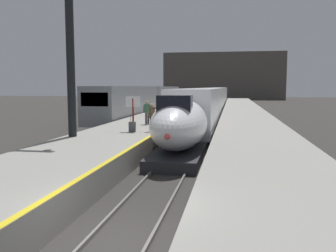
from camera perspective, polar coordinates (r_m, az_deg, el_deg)
name	(u,v)px	position (r m, az deg, el deg)	size (l,w,h in m)	color
ground_plane	(117,245)	(9.14, -8.04, -18.05)	(260.00, 260.00, 0.00)	#33302D
platform_left	(158,122)	(33.50, -1.56, 0.67)	(4.80, 110.00, 1.05)	gray
platform_right	(248,123)	(32.86, 12.42, 0.41)	(4.80, 110.00, 1.05)	gray
platform_left_safety_stripe	(183,116)	(33.07, 2.31, 1.51)	(0.20, 107.80, 0.01)	yellow
rail_main_left	(197,124)	(35.77, 4.51, 0.25)	(0.08, 110.00, 0.12)	slate
rail_main_right	(212,125)	(35.66, 6.91, 0.21)	(0.08, 110.00, 0.12)	slate
rail_secondary_left	(118,123)	(37.41, -7.93, 0.47)	(0.08, 110.00, 0.12)	slate
rail_secondary_right	(132,123)	(36.98, -5.72, 0.43)	(0.08, 110.00, 0.12)	slate
highspeed_train_main	(213,99)	(51.97, 7.10, 4.18)	(2.92, 75.99, 3.60)	silver
regional_train_adjacent	(147,99)	(46.69, -3.31, 4.19)	(2.85, 36.60, 3.80)	gray
station_column_mid	(69,23)	(20.56, -15.25, 15.44)	(4.00, 0.68, 10.23)	black
passenger_near_edge	(152,115)	(22.05, -2.58, 1.74)	(0.38, 0.51, 1.69)	#23232D
passenger_mid_platform	(147,111)	(26.12, -3.31, 2.43)	(0.57, 0.27, 1.69)	#23232D
rolling_suitcase	(132,127)	(21.87, -5.64, -0.12)	(0.40, 0.22, 0.98)	#4C4C51
departure_info_board	(133,107)	(22.07, -5.54, 3.07)	(0.90, 0.10, 2.12)	maroon
terminus_back_wall	(223,76)	(110.00, 8.69, 7.81)	(36.00, 2.00, 14.00)	#4C4742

